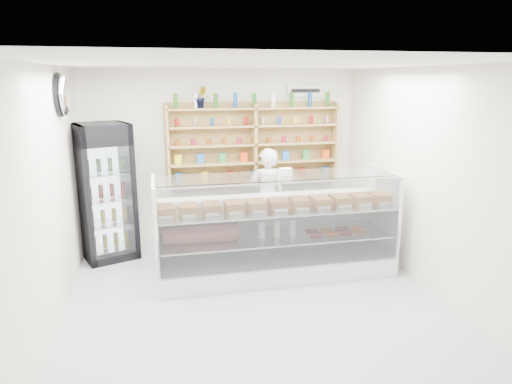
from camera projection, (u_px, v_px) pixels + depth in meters
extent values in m
plane|color=#A9A8AD|center=(255.00, 302.00, 5.56)|extent=(5.00, 5.00, 0.00)
plane|color=white|center=(255.00, 64.00, 4.88)|extent=(5.00, 5.00, 0.00)
plane|color=silver|center=(223.00, 156.00, 7.59)|extent=(4.50, 0.00, 4.50)
plane|color=silver|center=(341.00, 284.00, 2.86)|extent=(4.50, 0.00, 4.50)
plane|color=silver|center=(45.00, 202.00, 4.75)|extent=(0.00, 5.00, 5.00)
plane|color=silver|center=(431.00, 181.00, 5.70)|extent=(0.00, 5.00, 5.00)
cube|color=white|center=(275.00, 264.00, 6.35)|extent=(3.24, 0.92, 0.27)
cube|color=white|center=(268.00, 223.00, 6.64)|extent=(3.24, 0.05, 0.68)
cube|color=silver|center=(276.00, 236.00, 6.25)|extent=(3.11, 0.81, 0.02)
cube|color=silver|center=(276.00, 208.00, 6.15)|extent=(3.18, 0.84, 0.02)
cube|color=silver|center=(285.00, 226.00, 5.76)|extent=(3.18, 0.13, 1.13)
cube|color=silver|center=(277.00, 176.00, 5.99)|extent=(3.18, 0.64, 0.01)
imported|color=silver|center=(267.00, 198.00, 7.21)|extent=(0.59, 0.39, 1.61)
cube|color=black|center=(106.00, 192.00, 6.75)|extent=(0.93, 0.92, 2.03)
cube|color=#2A053B|center=(90.00, 137.00, 6.22)|extent=(0.68, 0.27, 0.28)
cube|color=silver|center=(95.00, 204.00, 6.44)|extent=(0.58, 0.22, 1.60)
cube|color=#A58C4E|center=(168.00, 147.00, 7.20)|extent=(0.04, 0.28, 1.33)
cube|color=#A58C4E|center=(254.00, 145.00, 7.50)|extent=(0.04, 0.28, 1.33)
cube|color=#A58C4E|center=(334.00, 142.00, 7.79)|extent=(0.04, 0.28, 1.33)
cube|color=#A58C4E|center=(254.00, 180.00, 7.64)|extent=(2.80, 0.28, 0.03)
cube|color=#A58C4E|center=(254.00, 162.00, 7.57)|extent=(2.80, 0.28, 0.03)
cube|color=#A58C4E|center=(254.00, 144.00, 7.50)|extent=(2.80, 0.28, 0.03)
cube|color=#A58C4E|center=(254.00, 126.00, 7.42)|extent=(2.80, 0.28, 0.03)
cube|color=#A58C4E|center=(254.00, 108.00, 7.35)|extent=(2.80, 0.28, 0.03)
imported|color=#1E6626|center=(201.00, 97.00, 7.13)|extent=(0.21, 0.18, 0.34)
ellipsoid|color=silver|center=(64.00, 95.00, 5.65)|extent=(0.15, 0.50, 0.50)
cube|color=white|center=(305.00, 91.00, 7.60)|extent=(0.62, 0.03, 0.20)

